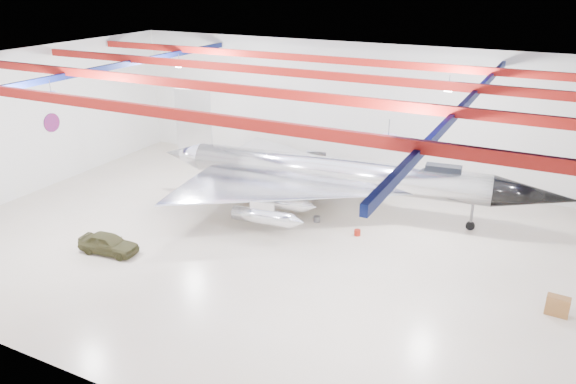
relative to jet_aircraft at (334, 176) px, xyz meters
The scene contains 15 objects.
floor 7.52m from the jet_aircraft, 111.04° to the right, with size 40.00×40.00×0.00m, color #C3B39B.
wall_back 9.25m from the jet_aircraft, 106.69° to the left, with size 40.00×40.00×0.00m, color silver.
wall_left 23.64m from the jet_aircraft, 163.74° to the right, with size 30.00×30.00×0.00m, color silver.
ceiling 10.92m from the jet_aircraft, 111.04° to the right, with size 40.00×40.00×0.00m, color #0A0F38.
ceiling_structure 10.41m from the jet_aircraft, 111.04° to the right, with size 39.50×29.50×1.08m.
wall_roundel 23.05m from the jet_aircraft, 168.50° to the right, with size 1.50×1.50×0.10m, color #B21414.
jet_aircraft is the anchor object (origin of this frame).
jeep 15.90m from the jet_aircraft, 128.47° to the right, with size 1.54×3.82×1.30m, color #3E3C1F.
desk 17.01m from the jet_aircraft, 25.22° to the right, with size 1.12×0.56×1.03m, color brown.
crate_ply 7.14m from the jet_aircraft, behind, with size 0.53×0.42×0.37m, color olive.
engine_drum 3.39m from the jet_aircraft, 95.49° to the right, with size 0.46×0.46×0.41m, color #59595B.
crate_small 8.84m from the jet_aircraft, behind, with size 0.40×0.32×0.28m, color #59595B.
tool_chest 4.98m from the jet_aircraft, 45.43° to the right, with size 0.43×0.43×0.39m, color maroon.
oil_barrel 6.16m from the jet_aircraft, behind, with size 0.50×0.40×0.35m, color olive.
spares_box 4.43m from the jet_aircraft, 64.24° to the left, with size 0.41×0.41×0.37m, color #59595B.
Camera 1 is at (16.55, -28.39, 16.30)m, focal length 35.00 mm.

